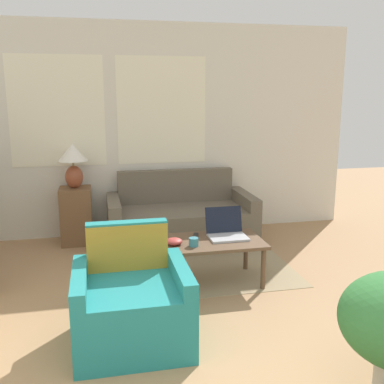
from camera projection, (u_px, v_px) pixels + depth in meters
The scene contains 11 objects.
wall_back at pixel (117, 131), 5.50m from camera, with size 5.98×0.06×2.60m.
rug at pixel (192, 259), 4.85m from camera, with size 1.91×1.87×0.01m.
couch at pixel (180, 220), 5.45m from camera, with size 1.73×0.85×0.82m.
armchair at pixel (132, 305), 3.22m from camera, with size 0.80×0.73×0.82m.
side_table at pixel (76, 216), 5.33m from camera, with size 0.36×0.36×0.67m.
table_lamp at pixel (73, 160), 5.19m from camera, with size 0.34×0.34×0.52m.
coffee_table at pixel (206, 245), 4.18m from camera, with size 1.06×0.59×0.42m.
laptop at pixel (226, 231), 4.28m from camera, with size 0.36×0.32×0.26m.
cup_navy at pixel (194, 242), 4.02m from camera, with size 0.09×0.09×0.08m.
snack_bowl at pixel (174, 241), 4.06m from camera, with size 0.15×0.15×0.06m.
tv_remote at pixel (195, 236), 4.28m from camera, with size 0.09×0.16×0.02m.
Camera 1 is at (-0.27, -1.53, 1.77)m, focal length 42.00 mm.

